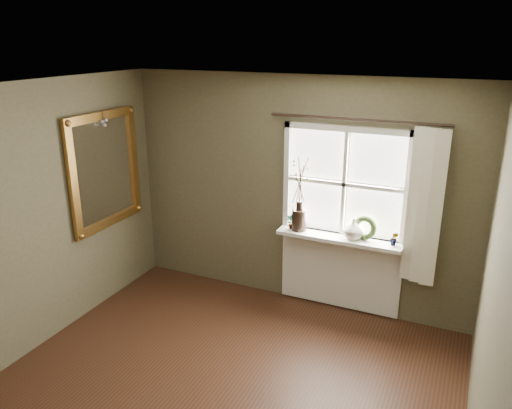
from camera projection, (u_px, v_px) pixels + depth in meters
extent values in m
plane|color=silver|center=(182.00, 97.00, 3.22)|extent=(4.50, 4.50, 0.00)
cube|color=brown|center=(298.00, 192.00, 5.63)|extent=(4.00, 0.10, 2.60)
cube|color=brown|center=(499.00, 346.00, 2.84)|extent=(0.10, 4.50, 2.60)
cube|color=white|center=(341.00, 236.00, 5.47)|extent=(1.36, 0.06, 0.06)
cube|color=white|center=(348.00, 129.00, 5.09)|extent=(1.36, 0.06, 0.06)
cube|color=white|center=(287.00, 177.00, 5.54)|extent=(0.06, 0.06, 1.24)
cube|color=white|center=(407.00, 192.00, 5.03)|extent=(0.06, 0.06, 1.24)
cube|color=white|center=(344.00, 184.00, 5.28)|extent=(1.24, 0.05, 0.04)
cube|color=white|center=(344.00, 184.00, 5.28)|extent=(0.04, 0.05, 1.12)
cube|color=white|center=(317.00, 154.00, 5.34)|extent=(0.59, 0.01, 0.53)
cube|color=white|center=(378.00, 160.00, 5.08)|extent=(0.59, 0.01, 0.53)
cube|color=white|center=(315.00, 206.00, 5.53)|extent=(0.59, 0.01, 0.53)
cube|color=white|center=(373.00, 214.00, 5.27)|extent=(0.59, 0.01, 0.53)
cube|color=white|center=(339.00, 238.00, 5.39)|extent=(1.36, 0.26, 0.04)
cube|color=white|center=(339.00, 271.00, 5.62)|extent=(1.36, 0.04, 0.88)
cylinder|color=black|center=(299.00, 220.00, 5.52)|extent=(0.19, 0.19, 0.24)
imported|color=beige|center=(353.00, 229.00, 5.28)|extent=(0.28, 0.28, 0.23)
torus|color=#32471F|center=(364.00, 230.00, 5.28)|extent=(0.27, 0.14, 0.27)
imported|color=#32471F|center=(290.00, 222.00, 5.57)|extent=(0.09, 0.06, 0.16)
imported|color=#32471F|center=(394.00, 239.00, 5.13)|extent=(0.09, 0.08, 0.15)
cube|color=beige|center=(425.00, 208.00, 4.92)|extent=(0.36, 0.12, 1.59)
cylinder|color=black|center=(357.00, 120.00, 4.98)|extent=(1.84, 0.03, 0.03)
cube|color=white|center=(105.00, 170.00, 5.55)|extent=(0.02, 0.90, 1.11)
cube|color=#AB7632|center=(100.00, 116.00, 5.36)|extent=(0.05, 1.09, 0.09)
cube|color=#AB7632|center=(110.00, 221.00, 5.74)|extent=(0.05, 1.09, 0.09)
cube|color=#AB7632|center=(73.00, 182.00, 5.12)|extent=(0.05, 0.09, 1.11)
cube|color=#AB7632|center=(133.00, 161.00, 5.98)|extent=(0.05, 0.09, 1.11)
sphere|color=silver|center=(102.00, 122.00, 5.33)|extent=(0.04, 0.04, 0.04)
sphere|color=silver|center=(104.00, 125.00, 5.37)|extent=(0.04, 0.04, 0.04)
sphere|color=silver|center=(106.00, 120.00, 5.38)|extent=(0.04, 0.04, 0.04)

